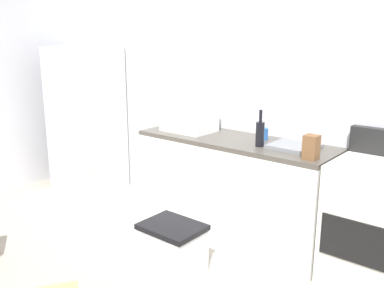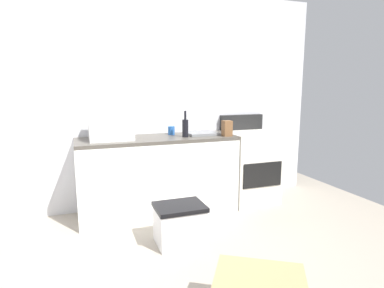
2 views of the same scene
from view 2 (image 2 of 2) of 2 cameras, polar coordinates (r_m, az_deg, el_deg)
ground_plane at (r=2.85m, az=-5.92°, el=-21.08°), size 6.00×6.00×0.00m
wall_back at (r=3.96m, az=-11.73°, el=7.41°), size 5.00×0.10×2.60m
kitchen_counter at (r=3.81m, az=-6.02°, el=-5.50°), size 1.80×0.60×0.90m
stove_oven at (r=4.26m, az=10.13°, el=-3.72°), size 0.60×0.61×1.10m
microwave at (r=3.61m, az=-14.11°, el=2.85°), size 0.46×0.34×0.27m
sink_basin at (r=3.90m, az=1.69°, el=1.90°), size 0.36×0.32×0.03m
wine_bottle at (r=3.70m, az=-1.19°, el=2.93°), size 0.07×0.07×0.30m
coffee_mug at (r=3.89m, az=-3.66°, el=2.38°), size 0.08×0.08×0.10m
knife_block at (r=3.80m, az=6.18°, el=2.76°), size 0.10×0.10×0.18m
storage_bin at (r=3.15m, az=-2.15°, el=-13.86°), size 0.46×0.36×0.38m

